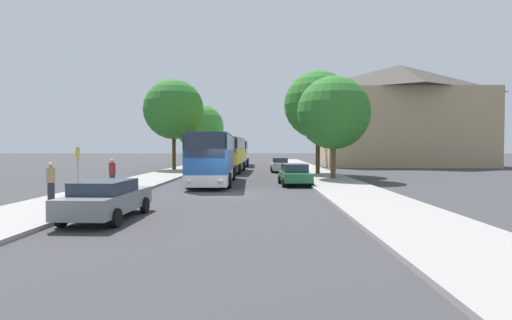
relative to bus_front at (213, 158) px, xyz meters
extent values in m
plane|color=#38383A|center=(1.60, -6.20, -1.86)|extent=(300.00, 300.00, 0.00)
cube|color=gray|center=(-5.40, -6.20, -1.79)|extent=(4.00, 120.00, 0.15)
cube|color=gray|center=(8.60, -6.20, -1.79)|extent=(4.00, 120.00, 0.15)
cube|color=tan|center=(22.52, 27.59, 3.26)|extent=(21.45, 12.50, 10.24)
pyramid|color=#423D38|center=(22.52, 27.59, 10.25)|extent=(21.45, 12.50, 3.75)
cube|color=silver|center=(0.00, 0.01, -1.24)|extent=(2.87, 10.94, 0.70)
cube|color=#285BA8|center=(0.00, 0.01, -0.16)|extent=(2.87, 10.94, 1.45)
cube|color=#232D3D|center=(0.00, 0.01, 1.04)|extent=(2.89, 10.72, 0.95)
cube|color=#285BA8|center=(0.00, 0.01, 1.57)|extent=(2.81, 10.72, 0.12)
cube|color=#232D3D|center=(0.17, -5.45, 0.89)|extent=(2.29, 0.13, 1.45)
sphere|color=#F4EAC1|center=(-0.72, -5.49, -1.20)|extent=(0.24, 0.24, 0.24)
sphere|color=#F4EAC1|center=(1.06, -5.44, -1.20)|extent=(0.24, 0.24, 0.24)
cylinder|color=black|center=(-1.17, -3.28, -1.36)|extent=(0.33, 1.01, 1.00)
cylinder|color=black|center=(1.37, -3.21, -1.36)|extent=(0.33, 1.01, 1.00)
cylinder|color=black|center=(-1.37, 3.23, -1.36)|extent=(0.33, 1.01, 1.00)
cylinder|color=black|center=(1.17, 3.31, -1.36)|extent=(0.33, 1.01, 1.00)
cube|color=#2D2D2D|center=(0.06, 13.16, -1.24)|extent=(2.81, 10.39, 0.70)
cube|color=yellow|center=(0.06, 13.16, -0.12)|extent=(2.81, 10.39, 1.53)
cube|color=#232D3D|center=(0.06, 13.16, 1.12)|extent=(2.83, 10.18, 0.95)
cube|color=yellow|center=(0.06, 13.16, 1.65)|extent=(2.76, 10.18, 0.12)
cube|color=#232D3D|center=(-0.08, 7.97, 0.97)|extent=(2.29, 0.12, 1.45)
sphere|color=#F4EAC1|center=(-0.97, 7.97, -1.20)|extent=(0.24, 0.24, 0.24)
sphere|color=#F4EAC1|center=(0.81, 7.92, -1.20)|extent=(0.24, 0.24, 0.24)
cylinder|color=black|center=(-1.30, 10.10, -1.36)|extent=(0.33, 1.01, 1.00)
cylinder|color=black|center=(1.25, 10.03, -1.36)|extent=(0.33, 1.01, 1.00)
cylinder|color=black|center=(-1.14, 16.29, -1.36)|extent=(0.33, 1.01, 1.00)
cylinder|color=black|center=(1.41, 16.22, -1.36)|extent=(0.33, 1.01, 1.00)
cube|color=#2D519E|center=(0.14, 27.71, -1.24)|extent=(2.66, 11.11, 0.70)
cube|color=silver|center=(0.14, 27.71, -0.18)|extent=(2.66, 11.11, 1.42)
cube|color=#232D3D|center=(0.14, 27.71, 1.01)|extent=(2.68, 10.89, 0.95)
cube|color=silver|center=(0.14, 27.71, 1.54)|extent=(2.61, 10.89, 0.12)
cube|color=#232D3D|center=(0.23, 22.14, 0.86)|extent=(2.22, 0.10, 1.45)
sphere|color=#F4EAC1|center=(-0.63, 22.11, -1.20)|extent=(0.24, 0.24, 0.24)
sphere|color=#F4EAC1|center=(1.10, 22.14, -1.20)|extent=(0.24, 0.24, 0.24)
cylinder|color=black|center=(-1.04, 24.37, -1.36)|extent=(0.32, 1.01, 1.00)
cylinder|color=black|center=(1.43, 24.41, -1.36)|extent=(0.32, 1.01, 1.00)
cylinder|color=black|center=(-1.16, 31.00, -1.36)|extent=(0.32, 1.01, 1.00)
cylinder|color=black|center=(1.31, 31.05, -1.36)|extent=(0.32, 1.01, 1.00)
cube|color=slate|center=(-2.10, -14.04, -1.22)|extent=(1.95, 4.64, 0.66)
cube|color=#232D3D|center=(-2.11, -14.23, -0.67)|extent=(1.67, 2.44, 0.44)
cylinder|color=black|center=(-2.96, -12.59, -1.55)|extent=(0.22, 0.63, 0.62)
cylinder|color=black|center=(-1.15, -12.65, -1.55)|extent=(0.22, 0.63, 0.62)
cylinder|color=black|center=(-3.05, -15.44, -1.55)|extent=(0.22, 0.63, 0.62)
cylinder|color=black|center=(-1.24, -15.49, -1.55)|extent=(0.22, 0.63, 0.62)
cube|color=#236B38|center=(5.69, -1.09, -1.26)|extent=(2.05, 4.20, 0.59)
cube|color=#232D3D|center=(5.68, -0.92, -0.69)|extent=(1.72, 2.22, 0.56)
cylinder|color=black|center=(6.67, -2.30, -1.55)|extent=(0.23, 0.63, 0.62)
cylinder|color=black|center=(4.85, -2.41, -1.55)|extent=(0.23, 0.63, 0.62)
cylinder|color=black|center=(6.53, 0.23, -1.55)|extent=(0.23, 0.63, 0.62)
cylinder|color=black|center=(4.71, 0.13, -1.55)|extent=(0.23, 0.63, 0.62)
cube|color=#B7B7BC|center=(5.33, 13.64, -1.21)|extent=(1.77, 4.68, 0.69)
cube|color=#232D3D|center=(5.32, 13.83, -0.62)|extent=(1.54, 2.44, 0.49)
cylinder|color=black|center=(6.20, 12.20, -1.55)|extent=(0.21, 0.62, 0.62)
cylinder|color=black|center=(4.47, 12.19, -1.55)|extent=(0.21, 0.62, 0.62)
cylinder|color=black|center=(6.18, 15.10, -1.55)|extent=(0.21, 0.62, 0.62)
cylinder|color=black|center=(4.45, 15.08, -1.55)|extent=(0.21, 0.62, 0.62)
cylinder|color=gray|center=(-5.85, -8.23, -0.48)|extent=(0.08, 0.08, 2.47)
cube|color=yellow|center=(-5.85, -8.23, 0.41)|extent=(0.03, 0.45, 0.60)
cylinder|color=#23232D|center=(-6.10, -10.33, -1.29)|extent=(0.30, 0.30, 0.84)
cylinder|color=olive|center=(-6.10, -10.33, -0.53)|extent=(0.36, 0.36, 0.70)
sphere|color=tan|center=(-6.10, -10.33, -0.07)|extent=(0.23, 0.23, 0.23)
cylinder|color=#23232D|center=(-5.12, -5.56, -1.29)|extent=(0.30, 0.30, 0.85)
cylinder|color=maroon|center=(-5.12, -5.56, -0.51)|extent=(0.36, 0.36, 0.71)
sphere|color=tan|center=(-5.12, -5.56, -0.04)|extent=(0.23, 0.23, 0.23)
cylinder|color=#47331E|center=(-6.23, 15.46, 0.36)|extent=(0.40, 0.40, 4.15)
sphere|color=#2D7028|center=(-6.23, 15.46, 4.89)|extent=(6.55, 6.55, 6.55)
cylinder|color=#513D23|center=(-5.03, 26.35, -0.36)|extent=(0.40, 0.40, 2.72)
sphere|color=#387F33|center=(-5.03, 26.35, 3.42)|extent=(6.45, 6.45, 6.45)
cylinder|color=brown|center=(9.03, 3.17, -0.21)|extent=(0.40, 0.40, 3.00)
sphere|color=#2D7028|center=(9.03, 3.17, 3.43)|extent=(5.70, 5.70, 5.70)
cylinder|color=#47331E|center=(8.66, 9.16, 0.31)|extent=(0.40, 0.40, 4.05)
sphere|color=#2D7028|center=(8.66, 9.16, 4.70)|extent=(6.32, 6.32, 6.32)
camera|label=1|loc=(3.46, -28.18, 0.72)|focal=28.00mm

